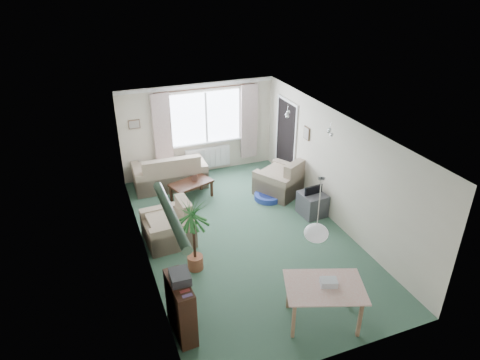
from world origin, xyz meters
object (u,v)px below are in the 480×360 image
object	(u,v)px
coffee_table	(192,190)
pet_bed	(268,196)
tv_cube	(312,204)
bookshelf	(181,308)
dining_table	(323,304)
armchair_left	(168,222)
sofa	(169,170)
armchair_corner	(280,176)
houseplant	(194,236)

from	to	relation	value
coffee_table	pet_bed	bearing A→B (deg)	-21.87
tv_cube	coffee_table	bearing A→B (deg)	139.88
bookshelf	dining_table	distance (m)	2.17
armchair_left	dining_table	xyz separation A→B (m)	(1.75, -3.01, -0.09)
sofa	pet_bed	bearing A→B (deg)	144.52
bookshelf	pet_bed	size ratio (longest dim) A/B	1.47
dining_table	tv_cube	world-z (taller)	dining_table
armchair_corner	bookshelf	distance (m)	4.78
sofa	houseplant	distance (m)	3.41
coffee_table	houseplant	xyz separation A→B (m)	(-0.63, -2.54, 0.50)
armchair_left	bookshelf	world-z (taller)	bookshelf
armchair_left	bookshelf	size ratio (longest dim) A/B	1.01
armchair_left	armchair_corner	bearing A→B (deg)	105.24
armchair_left	houseplant	world-z (taller)	houseplant
armchair_corner	houseplant	bearing A→B (deg)	7.42
armchair_left	dining_table	world-z (taller)	armchair_left
sofa	armchair_left	size ratio (longest dim) A/B	1.83
armchair_left	tv_cube	world-z (taller)	armchair_left
houseplant	dining_table	xyz separation A→B (m)	(1.49, -1.96, -0.38)
armchair_corner	armchair_left	bearing A→B (deg)	-11.03
armchair_corner	houseplant	xyz separation A→B (m)	(-2.71, -2.06, 0.27)
pet_bed	bookshelf	bearing A→B (deg)	-131.88
bookshelf	dining_table	world-z (taller)	bookshelf
houseplant	coffee_table	bearing A→B (deg)	76.10
tv_cube	dining_table	bearing A→B (deg)	-121.59
sofa	coffee_table	xyz separation A→B (m)	(0.32, -0.85, -0.22)
sofa	pet_bed	world-z (taller)	sofa
sofa	armchair_corner	xyz separation A→B (m)	(2.41, -1.33, 0.01)
dining_table	houseplant	bearing A→B (deg)	127.18
armchair_left	coffee_table	world-z (taller)	armchair_left
houseplant	pet_bed	world-z (taller)	houseplant
bookshelf	houseplant	xyz separation A→B (m)	(0.60, 1.38, 0.24)
bookshelf	houseplant	distance (m)	1.53
dining_table	coffee_table	bearing A→B (deg)	100.80
coffee_table	bookshelf	world-z (taller)	bookshelf
bookshelf	pet_bed	bearing A→B (deg)	44.39
houseplant	armchair_left	bearing A→B (deg)	103.94
armchair_left	pet_bed	size ratio (longest dim) A/B	1.47
sofa	dining_table	size ratio (longest dim) A/B	1.62
coffee_table	sofa	bearing A→B (deg)	110.74
dining_table	pet_bed	world-z (taller)	dining_table
armchair_corner	tv_cube	bearing A→B (deg)	71.22
armchair_corner	houseplant	distance (m)	3.42
tv_cube	bookshelf	bearing A→B (deg)	-151.90
sofa	bookshelf	bearing A→B (deg)	80.96
houseplant	armchair_corner	bearing A→B (deg)	37.17
armchair_corner	dining_table	xyz separation A→B (m)	(-1.23, -4.02, -0.11)
armchair_left	pet_bed	world-z (taller)	armchair_left
dining_table	pet_bed	size ratio (longest dim) A/B	1.67
coffee_table	pet_bed	size ratio (longest dim) A/B	1.48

